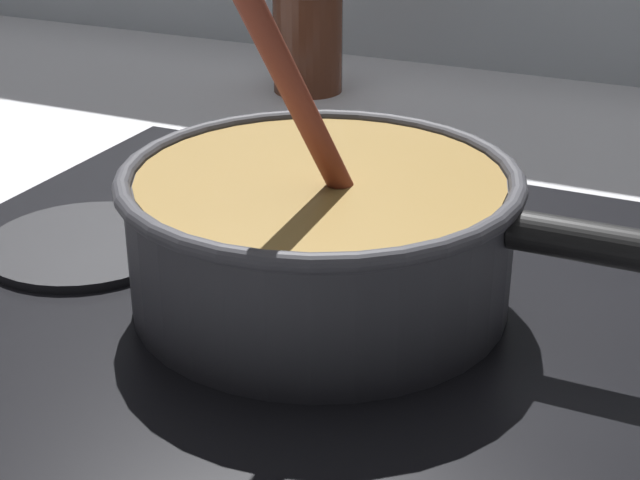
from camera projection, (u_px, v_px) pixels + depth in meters
The scene contains 5 objects.
hob_plate at pixel (320, 308), 0.59m from camera, with size 0.56×0.48×0.01m, color black.
burner_ring at pixel (320, 293), 0.59m from camera, with size 0.20×0.20×0.01m, color #592D0C.
spare_burner at pixel (86, 244), 0.66m from camera, with size 0.13×0.13×0.01m, color #262628.
cooking_pan at pixel (322, 231), 0.57m from camera, with size 0.38×0.24×0.29m.
condiment_jar at pixel (308, 36), 1.02m from camera, with size 0.08×0.08×0.12m.
Camera 1 is at (0.35, -0.30, 0.29)m, focal length 54.68 mm.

